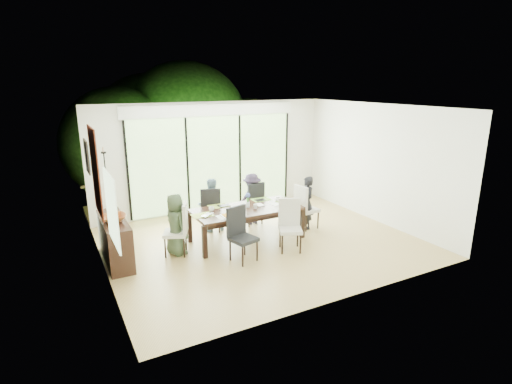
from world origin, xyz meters
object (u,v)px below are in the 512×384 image
table_top (247,209)px  chair_left_end (175,229)px  chair_near_left (243,235)px  sideboard (115,240)px  chair_far_left (211,209)px  person_far_left (211,205)px  person_right_end (307,203)px  person_far_right (252,199)px  laptop (209,215)px  vase (248,205)px  person_left_end (176,224)px  cup_b (255,206)px  chair_near_right (290,226)px  chair_right_end (307,206)px  cup_a (212,209)px  cup_c (278,200)px  chair_far_right (252,202)px  bowl (114,218)px

table_top → chair_left_end: 1.51m
chair_near_left → sideboard: (-2.05, 1.07, -0.10)m
chair_far_left → person_far_left: 0.09m
chair_near_left → person_right_end: size_ratio=0.85×
person_far_right → laptop: person_far_right is taller
chair_near_left → vase: bearing=44.5°
person_left_end → cup_b: bearing=-105.6°
chair_left_end → chair_near_right: 2.18m
chair_right_end → chair_near_left: bearing=107.5°
chair_left_end → cup_a: 0.84m
chair_far_left → vase: 0.97m
chair_far_left → person_far_right: size_ratio=0.85×
vase → chair_left_end: bearing=-178.2°
person_far_left → vase: person_far_left is taller
laptop → sideboard: bearing=135.6°
vase → cup_b: bearing=-56.3°
person_far_left → cup_a: bearing=70.5°
cup_b → cup_c: cup_c is taller
chair_right_end → chair_far_right: 1.27m
chair_far_right → chair_near_right: (-0.05, -1.72, 0.00)m
chair_far_right → table_top: bearing=53.6°
chair_far_right → vase: (-0.50, -0.80, 0.24)m
laptop → cup_b: 1.00m
chair_near_right → bowl: bearing=-172.9°
chair_right_end → chair_far_right: bearing=42.1°
laptop → cup_a: cup_a is taller
vase → bowl: bowl is taller
chair_far_right → cup_b: bearing=63.7°
person_far_right → bowl: size_ratio=2.75×
sideboard → chair_far_right: bearing=11.9°
person_left_end → sideboard: size_ratio=0.82×
chair_left_end → laptop: size_ratio=3.33×
chair_far_right → person_far_left: size_ratio=0.85×
chair_far_right → chair_near_right: size_ratio=1.00×
chair_far_right → person_far_left: person_far_left is taller
chair_far_left → cup_c: bearing=169.0°
chair_near_left → person_right_end: person_right_end is taller
chair_left_end → chair_near_right: same height
chair_near_right → person_far_right: person_far_right is taller
chair_near_right → person_right_end: person_right_end is taller
cup_b → sideboard: 2.74m
person_left_end → chair_far_right: bearing=-79.4°
chair_left_end → chair_right_end: 3.00m
chair_right_end → person_far_left: person_far_left is taller
chair_left_end → cup_c: (2.30, 0.10, 0.23)m
chair_far_left → person_far_right: (1.00, -0.02, 0.09)m
vase → sideboard: sideboard is taller
vase → cup_a: size_ratio=0.97×
cup_a → person_far_right: bearing=28.5°
chair_near_right → person_far_left: (-0.95, 1.70, 0.09)m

